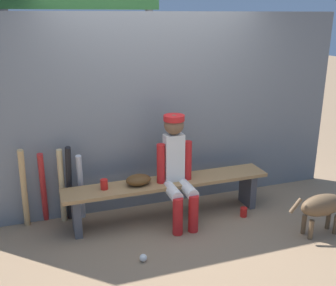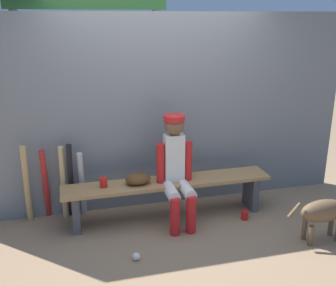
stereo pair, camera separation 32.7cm
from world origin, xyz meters
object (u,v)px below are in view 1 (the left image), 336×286
object	(u,v)px
baseball_glove	(138,180)
bat_wood_tan	(24,189)
bat_aluminum_silver	(81,187)
player_seated	(177,167)
bat_aluminum_black	(69,184)
baseball	(143,258)
dugout_bench	(168,189)
bat_aluminum_red	(43,188)
cup_on_bench	(104,184)
bat_wood_natural	(62,186)
cup_on_ground	(244,212)
scoreboard	(86,8)
dog	(327,205)

from	to	relation	value
baseball_glove	bat_wood_tan	world-z (taller)	bat_wood_tan
bat_aluminum_silver	player_seated	bearing A→B (deg)	-20.44
bat_aluminum_silver	bat_aluminum_black	distance (m)	0.14
bat_wood_tan	baseball	xyz separation A→B (m)	(1.04, -1.01, -0.44)
dugout_bench	baseball_glove	world-z (taller)	baseball_glove
bat_aluminum_red	cup_on_bench	bearing A→B (deg)	-26.46
bat_wood_natural	player_seated	bearing A→B (deg)	-17.52
cup_on_ground	bat_aluminum_black	bearing A→B (deg)	164.44
bat_aluminum_red	baseball	world-z (taller)	bat_aluminum_red
player_seated	bat_wood_tan	distance (m)	1.66
bat_wood_natural	baseball	size ratio (longest dim) A/B	12.01
cup_on_bench	scoreboard	bearing A→B (deg)	86.12
baseball_glove	cup_on_bench	size ratio (longest dim) A/B	2.55
bat_aluminum_silver	bat_wood_tan	xyz separation A→B (m)	(-0.60, -0.00, 0.07)
player_seated	baseball	size ratio (longest dim) A/B	16.54
baseball_glove	bat_aluminum_red	size ratio (longest dim) A/B	0.32
scoreboard	bat_aluminum_red	bearing A→B (deg)	-129.88
scoreboard	baseball_glove	bearing A→B (deg)	-75.54
bat_aluminum_black	cup_on_bench	world-z (taller)	bat_aluminum_black
bat_aluminum_black	bat_wood_natural	world-z (taller)	bat_aluminum_black
cup_on_ground	dog	bearing A→B (deg)	-43.45
bat_aluminum_red	dog	distance (m)	3.07
dugout_bench	cup_on_bench	world-z (taller)	cup_on_bench
baseball_glove	bat_wood_natural	distance (m)	0.85
bat_aluminum_silver	baseball_glove	bearing A→B (deg)	-24.19
baseball_glove	bat_aluminum_black	size ratio (longest dim) A/B	0.30
dugout_bench	baseball	world-z (taller)	dugout_bench
bat_aluminum_silver	cup_on_bench	bearing A→B (deg)	-49.23
baseball	bat_aluminum_red	bearing A→B (deg)	128.30
bat_aluminum_silver	bat_wood_natural	size ratio (longest dim) A/B	0.91
bat_aluminum_red	bat_wood_tan	world-z (taller)	bat_wood_tan
player_seated	scoreboard	size ratio (longest dim) A/B	0.37
bat_aluminum_red	cup_on_ground	size ratio (longest dim) A/B	7.93
dugout_bench	cup_on_bench	xyz separation A→B (m)	(-0.72, 0.01, 0.16)
cup_on_ground	baseball	bearing A→B (deg)	-160.62
baseball_glove	bat_wood_tan	bearing A→B (deg)	167.36
dugout_bench	player_seated	xyz separation A→B (m)	(0.07, -0.11, 0.30)
cup_on_ground	cup_on_bench	size ratio (longest dim) A/B	1.00
baseball_glove	cup_on_bench	world-z (taller)	baseball_glove
bat_aluminum_silver	bat_aluminum_red	world-z (taller)	bat_aluminum_red
bat_aluminum_black	bat_wood_natural	xyz separation A→B (m)	(-0.08, 0.01, -0.02)
bat_aluminum_black	baseball	xyz separation A→B (m)	(0.56, -1.01, -0.43)
bat_aluminum_red	cup_on_bench	distance (m)	0.70
bat_aluminum_black	bat_wood_natural	distance (m)	0.08
cup_on_ground	bat_aluminum_red	bearing A→B (deg)	164.94
bat_aluminum_black	scoreboard	world-z (taller)	scoreboard
bat_wood_tan	scoreboard	size ratio (longest dim) A/B	0.28
bat_wood_tan	cup_on_ground	size ratio (longest dim) A/B	8.61
player_seated	bat_aluminum_silver	bearing A→B (deg)	159.56
cup_on_ground	bat_wood_tan	bearing A→B (deg)	167.35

